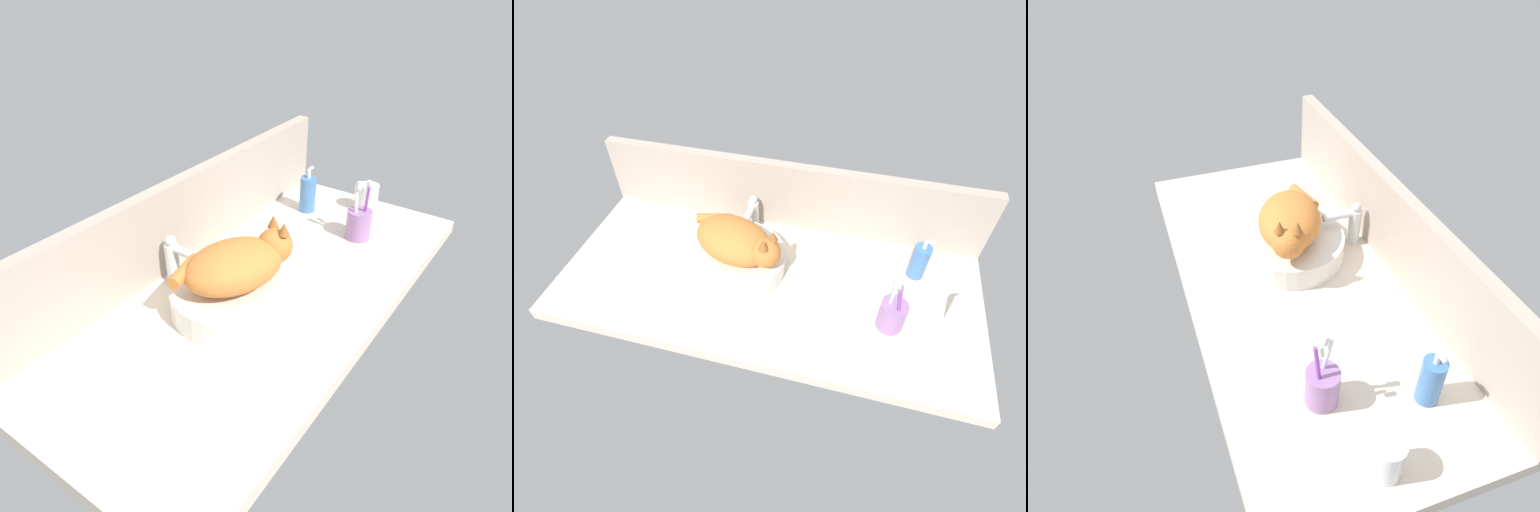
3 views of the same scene
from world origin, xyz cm
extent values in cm
cube|color=beige|center=(0.00, 0.00, -2.00)|extent=(128.48, 58.58, 4.00)
cube|color=#AD9E8E|center=(0.00, 27.49, 12.02)|extent=(128.48, 3.60, 24.04)
cylinder|color=silver|center=(-11.02, 1.93, 3.39)|extent=(31.13, 31.13, 6.78)
ellipsoid|color=#CC7533|center=(-11.02, 1.93, 12.28)|extent=(29.40, 24.75, 11.00)
sphere|color=#CC7533|center=(0.08, -2.28, 13.78)|extent=(8.80, 8.80, 8.80)
cone|color=#995726|center=(1.80, -0.58, 19.18)|extent=(2.80, 2.80, 3.20)
cone|color=#995726|center=(0.24, -4.69, 19.18)|extent=(2.80, 2.80, 3.20)
cylinder|color=#CC7533|center=(-19.60, 9.27, 12.78)|extent=(11.44, 5.70, 3.20)
cylinder|color=silver|center=(-10.85, 21.99, 5.50)|extent=(3.60, 3.60, 11.00)
cylinder|color=silver|center=(-10.89, 16.99, 10.40)|extent=(2.29, 10.02, 2.20)
sphere|color=silver|center=(-10.85, 21.99, 12.20)|extent=(2.80, 2.80, 2.80)
cylinder|color=#3F72B2|center=(44.14, 13.37, 5.83)|extent=(5.21, 5.21, 11.66)
cylinder|color=silver|center=(44.14, 13.37, 13.06)|extent=(1.20, 1.20, 2.80)
cylinder|color=silver|center=(45.34, 13.37, 14.46)|extent=(2.20, 1.00, 1.00)
cylinder|color=#996BA8|center=(37.29, -8.03, 4.51)|extent=(7.38, 7.38, 9.01)
cylinder|color=white|center=(35.88, -7.38, 8.90)|extent=(1.92, 3.11, 17.00)
cube|color=white|center=(35.88, -7.38, 17.40)|extent=(1.35, 1.11, 2.55)
cylinder|color=purple|center=(38.08, -9.24, 8.90)|extent=(3.20, 2.40, 16.98)
cube|color=white|center=(38.08, -9.24, 17.40)|extent=(1.52, 1.01, 2.60)
cylinder|color=white|center=(55.56, -2.81, 4.55)|extent=(6.60, 6.60, 9.10)
cylinder|color=silver|center=(55.56, -2.81, 3.17)|extent=(5.81, 5.81, 6.34)
camera|label=1|loc=(-86.94, -57.22, 76.56)|focal=35.00mm
camera|label=2|loc=(21.17, -78.53, 94.30)|focal=28.00mm
camera|label=3|loc=(93.81, -36.07, 91.27)|focal=35.00mm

